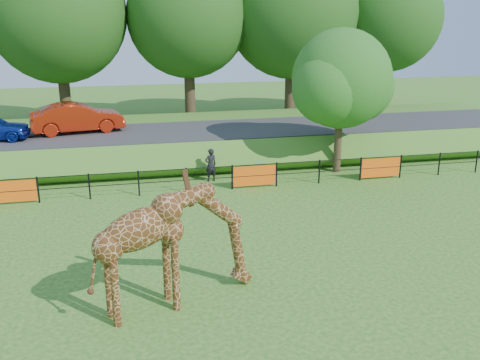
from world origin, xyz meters
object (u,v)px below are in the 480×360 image
(visitor, at_px, (211,165))
(tree_east, at_px, (343,83))
(giraffe, at_px, (175,247))
(car_red, at_px, (77,118))

(visitor, xyz_separation_m, tree_east, (6.31, 0.24, 3.52))
(giraffe, bearing_deg, visitor, 57.71)
(car_red, bearing_deg, visitor, -142.45)
(car_red, distance_m, visitor, 8.24)
(car_red, xyz_separation_m, visitor, (6.07, -5.40, -1.43))
(giraffe, bearing_deg, tree_east, 32.00)
(giraffe, distance_m, car_red, 16.24)
(giraffe, height_order, tree_east, tree_east)
(tree_east, bearing_deg, car_red, 157.36)
(giraffe, height_order, car_red, giraffe)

